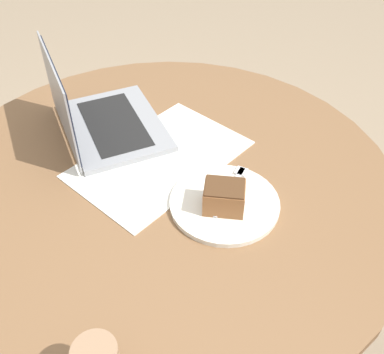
# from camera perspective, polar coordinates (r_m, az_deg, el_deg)

# --- Properties ---
(ground_plane) EXTENTS (12.00, 12.00, 0.00)m
(ground_plane) POSITION_cam_1_polar(r_m,az_deg,el_deg) (1.64, -2.62, -19.33)
(ground_plane) COLOR gray
(dining_table) EXTENTS (1.10, 1.10, 0.74)m
(dining_table) POSITION_cam_1_polar(r_m,az_deg,el_deg) (1.16, -3.50, -5.64)
(dining_table) COLOR brown
(dining_table) RESTS_ON ground_plane
(paper_document) EXTENTS (0.43, 0.28, 0.00)m
(paper_document) POSITION_cam_1_polar(r_m,az_deg,el_deg) (1.10, -4.08, 2.31)
(paper_document) COLOR white
(paper_document) RESTS_ON dining_table
(plate) EXTENTS (0.24, 0.24, 0.01)m
(plate) POSITION_cam_1_polar(r_m,az_deg,el_deg) (0.98, 4.15, -3.31)
(plate) COLOR silver
(plate) RESTS_ON dining_table
(cake_slice) EXTENTS (0.10, 0.11, 0.06)m
(cake_slice) POSITION_cam_1_polar(r_m,az_deg,el_deg) (0.94, 4.11, -2.53)
(cake_slice) COLOR brown
(cake_slice) RESTS_ON plate
(fork) EXTENTS (0.17, 0.07, 0.00)m
(fork) POSITION_cam_1_polar(r_m,az_deg,el_deg) (1.01, 5.17, -1.13)
(fork) COLOR silver
(fork) RESTS_ON plate
(laptop) EXTENTS (0.34, 0.38, 0.23)m
(laptop) POSITION_cam_1_polar(r_m,az_deg,el_deg) (1.18, -11.49, 7.16)
(laptop) COLOR gray
(laptop) RESTS_ON dining_table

